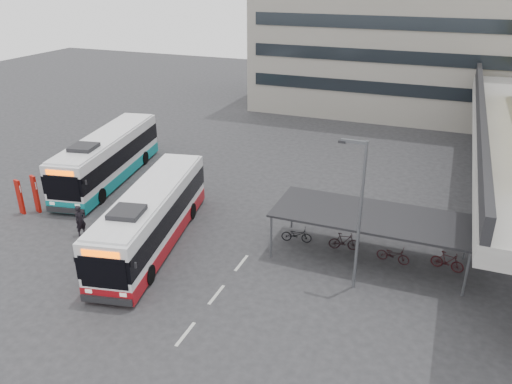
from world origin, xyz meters
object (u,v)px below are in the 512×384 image
at_px(bus_teal, 108,158).
at_px(pedestrian, 80,221).
at_px(bus_main, 152,217).
at_px(lamp_post, 359,208).

bearing_deg(bus_teal, pedestrian, -75.00).
bearing_deg(bus_main, lamp_post, -11.97).
bearing_deg(pedestrian, lamp_post, -75.07).
bearing_deg(bus_main, pedestrian, 178.03).
distance_m(pedestrian, lamp_post, 15.88).
xyz_separation_m(bus_teal, pedestrian, (3.68, -7.60, -0.75)).
relative_size(bus_main, bus_teal, 0.97).
height_order(pedestrian, lamp_post, lamp_post).
height_order(bus_main, bus_teal, bus_teal).
height_order(bus_main, lamp_post, lamp_post).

